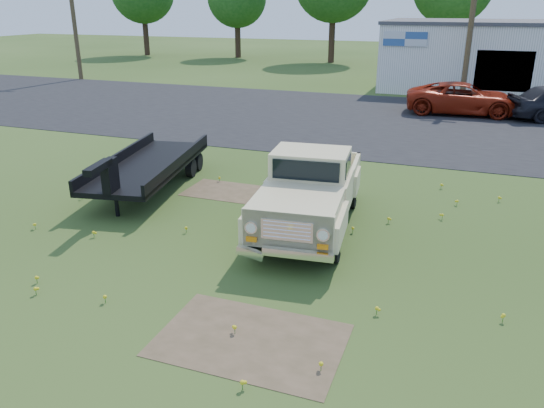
# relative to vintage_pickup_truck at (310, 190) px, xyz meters

# --- Properties ---
(ground) EXTENTS (140.00, 140.00, 0.00)m
(ground) POSITION_rel_vintage_pickup_truck_xyz_m (-1.08, -1.78, -0.98)
(ground) COLOR #284315
(ground) RESTS_ON ground
(asphalt_lot) EXTENTS (90.00, 14.00, 0.02)m
(asphalt_lot) POSITION_rel_vintage_pickup_truck_xyz_m (-1.08, 13.22, -0.98)
(asphalt_lot) COLOR black
(asphalt_lot) RESTS_ON ground
(dirt_patch_a) EXTENTS (3.00, 2.00, 0.01)m
(dirt_patch_a) POSITION_rel_vintage_pickup_truck_xyz_m (0.42, -4.78, -0.98)
(dirt_patch_a) COLOR brown
(dirt_patch_a) RESTS_ON ground
(dirt_patch_b) EXTENTS (2.20, 1.60, 0.01)m
(dirt_patch_b) POSITION_rel_vintage_pickup_truck_xyz_m (-3.08, 1.72, -0.98)
(dirt_patch_b) COLOR brown
(dirt_patch_b) RESTS_ON ground
(commercial_building) EXTENTS (14.20, 8.20, 4.15)m
(commercial_building) POSITION_rel_vintage_pickup_truck_xyz_m (4.92, 25.21, 1.12)
(commercial_building) COLOR beige
(commercial_building) RESTS_ON ground
(utility_pole_west) EXTENTS (1.60, 0.30, 9.00)m
(utility_pole_west) POSITION_rel_vintage_pickup_truck_xyz_m (-23.08, 20.22, 3.63)
(utility_pole_west) COLOR #40301D
(utility_pole_west) RESTS_ON ground
(utility_pole_mid) EXTENTS (1.60, 0.30, 9.00)m
(utility_pole_mid) POSITION_rel_vintage_pickup_truck_xyz_m (2.92, 20.22, 3.63)
(utility_pole_mid) COLOR #40301D
(utility_pole_mid) RESTS_ON ground
(vintage_pickup_truck) EXTENTS (2.64, 5.57, 1.95)m
(vintage_pickup_truck) POSITION_rel_vintage_pickup_truck_xyz_m (0.00, 0.00, 0.00)
(vintage_pickup_truck) COLOR beige
(vintage_pickup_truck) RESTS_ON ground
(flatbed_trailer) EXTENTS (3.03, 6.17, 1.61)m
(flatbed_trailer) POSITION_rel_vintage_pickup_truck_xyz_m (-5.25, 1.21, -0.17)
(flatbed_trailer) COLOR black
(flatbed_trailer) RESTS_ON ground
(red_pickup) EXTENTS (5.55, 2.78, 1.51)m
(red_pickup) POSITION_rel_vintage_pickup_truck_xyz_m (3.06, 16.20, -0.22)
(red_pickup) COLOR maroon
(red_pickup) RESTS_ON ground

